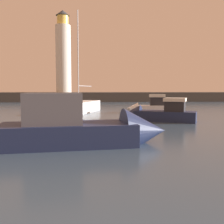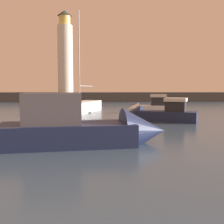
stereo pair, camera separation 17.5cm
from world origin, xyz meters
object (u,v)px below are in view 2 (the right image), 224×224
object	(u,v)px
motorboat_1	(157,114)
lighthouse	(65,54)
motorboat_0	(91,128)
motorboat_2	(150,107)
sailboat_moored	(82,107)

from	to	relation	value
motorboat_1	lighthouse	bearing A→B (deg)	108.67
motorboat_0	motorboat_1	world-z (taller)	motorboat_0
motorboat_0	motorboat_1	size ratio (longest dim) A/B	1.30
motorboat_1	motorboat_2	xyz separation A→B (m)	(1.04, 8.20, 0.02)
lighthouse	motorboat_1	xyz separation A→B (m)	(13.09, -38.74, -10.69)
lighthouse	motorboat_1	size ratio (longest dim) A/B	2.79
lighthouse	motorboat_1	world-z (taller)	lighthouse
motorboat_0	motorboat_2	distance (m)	19.26
motorboat_0	motorboat_1	distance (m)	11.40
lighthouse	motorboat_1	bearing A→B (deg)	-71.33
motorboat_0	sailboat_moored	distance (m)	19.13
motorboat_0	sailboat_moored	size ratio (longest dim) A/B	0.72
lighthouse	motorboat_2	bearing A→B (deg)	-65.17
motorboat_1	motorboat_2	bearing A→B (deg)	82.76
motorboat_0	lighthouse	bearing A→B (deg)	98.48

